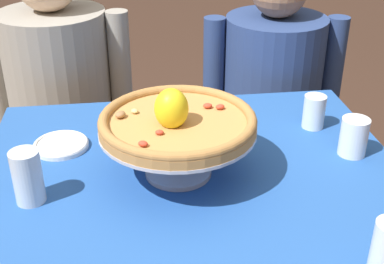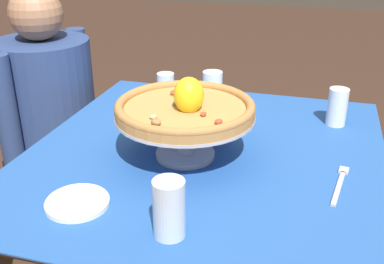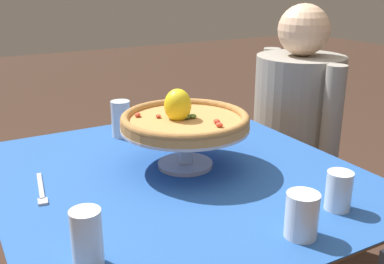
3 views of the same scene
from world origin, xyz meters
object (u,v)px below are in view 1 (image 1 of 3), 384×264
object	(u,v)px
diner_left	(63,107)
diner_right	(270,109)
pizza_stand	(178,141)
water_glass_side_right	(353,139)
water_glass_back_right	(314,114)
water_glass_side_left	(28,179)
pizza	(177,121)
side_plate	(61,145)

from	to	relation	value
diner_left	diner_right	world-z (taller)	diner_left
pizza_stand	diner_left	distance (m)	0.88
pizza_stand	water_glass_side_right	bearing A→B (deg)	4.34
water_glass_back_right	pizza_stand	bearing A→B (deg)	-154.47
water_glass_side_left	water_glass_back_right	world-z (taller)	water_glass_side_left
diner_right	pizza_stand	bearing A→B (deg)	-121.67
pizza	diner_right	distance (m)	0.90
water_glass_side_right	side_plate	size ratio (longest dim) A/B	0.69
water_glass_back_right	side_plate	size ratio (longest dim) A/B	0.66
pizza_stand	water_glass_back_right	size ratio (longest dim) A/B	3.87
pizza_stand	water_glass_side_right	xyz separation A→B (m)	(0.46, 0.03, -0.05)
water_glass_side_right	diner_right	bearing A→B (deg)	91.79
diner_right	pizza	bearing A→B (deg)	-121.71
pizza	water_glass_side_right	bearing A→B (deg)	4.48
side_plate	diner_left	xyz separation A→B (m)	(-0.07, 0.59, -0.17)
pizza	water_glass_side_left	world-z (taller)	pizza
pizza	side_plate	xyz separation A→B (m)	(-0.30, 0.17, -0.14)
pizza	water_glass_side_right	xyz separation A→B (m)	(0.46, 0.04, -0.10)
pizza	water_glass_side_right	size ratio (longest dim) A/B	3.66
water_glass_side_right	diner_right	world-z (taller)	diner_right
water_glass_side_right	side_plate	world-z (taller)	water_glass_side_right
pizza	diner_left	distance (m)	0.89
water_glass_side_left	side_plate	world-z (taller)	water_glass_side_left
water_glass_side_right	side_plate	distance (m)	0.77
pizza	water_glass_back_right	distance (m)	0.47
pizza_stand	diner_left	bearing A→B (deg)	115.62
water_glass_back_right	side_plate	distance (m)	0.71
water_glass_side_left	side_plate	size ratio (longest dim) A/B	0.87
side_plate	diner_left	world-z (taller)	diner_left
pizza_stand	diner_right	size ratio (longest dim) A/B	0.33
pizza_stand	diner_right	bearing A→B (deg)	58.33
pizza_stand	water_glass_back_right	bearing A→B (deg)	25.53
water_glass_back_right	diner_right	bearing A→B (deg)	86.83
water_glass_back_right	pizza	bearing A→B (deg)	-154.41
water_glass_side_right	water_glass_back_right	distance (m)	0.17
diner_left	diner_right	size ratio (longest dim) A/B	1.05
water_glass_back_right	diner_right	distance (m)	0.56
water_glass_side_right	water_glass_side_left	bearing A→B (deg)	-172.63
water_glass_back_right	diner_right	size ratio (longest dim) A/B	0.09
pizza	water_glass_back_right	world-z (taller)	pizza
water_glass_side_right	water_glass_back_right	bearing A→B (deg)	107.14
water_glass_side_left	diner_right	world-z (taller)	diner_right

